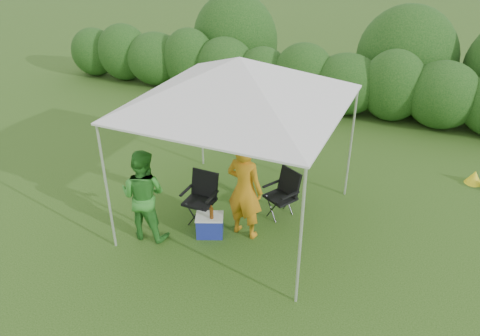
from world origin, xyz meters
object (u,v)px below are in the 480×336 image
at_px(canopy, 240,81).
at_px(man, 245,190).
at_px(chair_left, 202,194).
at_px(cooler, 210,225).
at_px(chair_right, 284,191).
at_px(woman, 144,195).

relative_size(canopy, man, 1.83).
relative_size(chair_left, cooler, 1.62).
distance_m(man, cooler, 0.87).
bearing_deg(cooler, canopy, 45.38).
distance_m(chair_right, cooler, 1.42).
bearing_deg(man, chair_right, -109.68).
bearing_deg(woman, chair_right, -147.76).
xyz_separation_m(canopy, cooler, (-0.25, -0.64, -2.27)).
height_order(chair_right, man, man).
xyz_separation_m(woman, cooler, (0.94, 0.41, -0.58)).
height_order(chair_left, woman, woman).
relative_size(chair_right, man, 0.50).
bearing_deg(cooler, chair_right, 26.51).
relative_size(chair_right, cooler, 1.57).
height_order(chair_right, chair_left, chair_left).
bearing_deg(cooler, chair_left, 108.71).
relative_size(canopy, cooler, 5.80).
xyz_separation_m(canopy, woman, (-1.19, -1.05, -1.69)).
bearing_deg(man, canopy, -49.08).
distance_m(chair_right, chair_left, 1.41).
distance_m(woman, cooler, 1.18).
bearing_deg(canopy, chair_right, 32.92).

